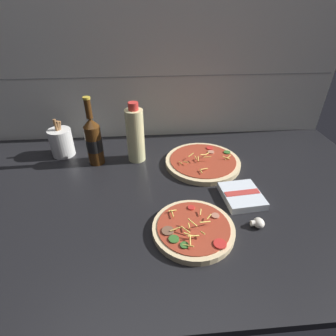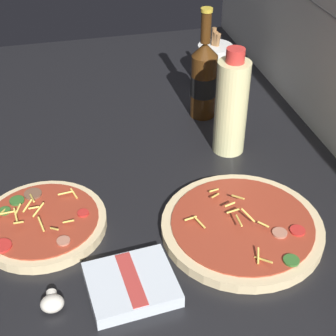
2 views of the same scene
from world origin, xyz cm
name	(u,v)px [view 1 (image 1 of 2)]	position (x,y,z in cm)	size (l,w,h in cm)	color
counter_slab	(163,196)	(0.00, 0.00, 1.25)	(160.00, 90.00, 2.50)	black
tile_backsplash	(155,76)	(0.00, 45.50, 30.00)	(160.00, 1.13, 60.00)	silver
pizza_near	(193,229)	(7.30, -18.21, 3.62)	(23.19, 23.19, 4.69)	beige
pizza_far	(203,162)	(16.82, 16.89, 3.61)	(29.34, 29.34, 4.66)	beige
beer_bottle	(94,141)	(-25.08, 21.85, 12.29)	(6.22, 6.22, 26.73)	#47280F
oil_bottle	(135,135)	(-9.20, 23.13, 13.49)	(6.97, 6.97, 23.89)	beige
mushroom_left	(258,223)	(26.24, -17.58, 3.79)	(3.88, 3.70, 2.59)	white
utensil_crock	(62,142)	(-39.86, 29.43, 8.35)	(9.18, 9.18, 15.93)	silver
dish_towel	(242,196)	(25.46, -5.04, 3.71)	(13.26, 14.80, 2.56)	silver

